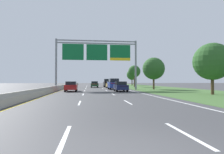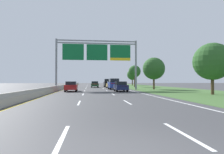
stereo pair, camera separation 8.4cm
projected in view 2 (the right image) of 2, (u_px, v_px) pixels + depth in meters
ground_plane at (95, 89)px, 39.01m from camera, size 220.00×220.00×0.00m
lane_striping at (95, 89)px, 38.56m from camera, size 11.96×106.00×0.01m
grass_verge_right at (161, 89)px, 40.64m from camera, size 14.00×110.00×0.02m
median_barrier_concrete at (62, 87)px, 38.25m from camera, size 0.60×110.00×0.85m
overhead_sign_gantry at (97, 54)px, 35.43m from camera, size 15.06×0.42×9.31m
pickup_truck_black at (108, 83)px, 52.14m from camera, size 2.06×5.42×2.20m
car_blue_right_lane_suv at (114, 84)px, 37.07m from camera, size 1.91×4.70×2.11m
car_red_left_lane_sedan at (71, 86)px, 30.26m from camera, size 1.91×4.44×1.57m
car_darkgreen_centre_lane_sedan at (95, 84)px, 48.45m from camera, size 1.86×4.42×1.57m
car_gold_right_lane_sedan at (111, 85)px, 44.04m from camera, size 1.90×4.43×1.57m
car_navy_right_lane_sedan at (121, 86)px, 30.13m from camera, size 1.84×4.41×1.57m
roadside_tree_near at (212, 62)px, 23.15m from camera, size 4.49×4.49×6.25m
roadside_tree_mid at (154, 69)px, 37.78m from camera, size 4.35×4.35×6.28m
roadside_tree_far at (135, 71)px, 52.76m from camera, size 3.33×3.33×5.96m
roadside_tree_distant at (132, 75)px, 70.14m from camera, size 3.86×3.86×5.88m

